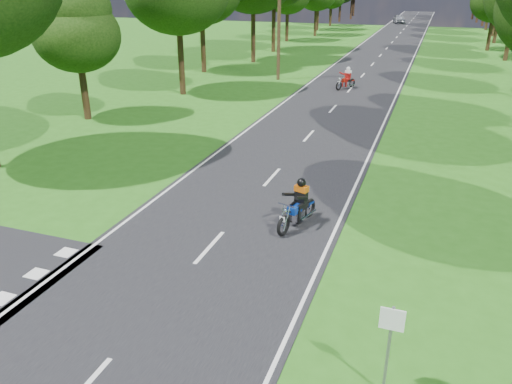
% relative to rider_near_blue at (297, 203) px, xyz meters
% --- Properties ---
extents(ground, '(160.00, 160.00, 0.00)m').
position_rel_rider_near_blue_xyz_m(ground, '(-2.06, -4.22, -0.81)').
color(ground, '#266016').
rests_on(ground, ground).
extents(main_road, '(7.00, 140.00, 0.02)m').
position_rel_rider_near_blue_xyz_m(main_road, '(-2.06, 45.78, -0.80)').
color(main_road, black).
rests_on(main_road, ground).
extents(road_markings, '(7.40, 140.00, 0.01)m').
position_rel_rider_near_blue_xyz_m(road_markings, '(-2.20, 43.91, -0.79)').
color(road_markings, silver).
rests_on(road_markings, main_road).
extents(telegraph_pole, '(1.20, 0.26, 8.00)m').
position_rel_rider_near_blue_xyz_m(telegraph_pole, '(-8.06, 23.78, 3.26)').
color(telegraph_pole, '#382616').
rests_on(telegraph_pole, ground).
extents(road_sign, '(0.45, 0.07, 2.00)m').
position_rel_rider_near_blue_xyz_m(road_sign, '(3.44, -6.23, 0.53)').
color(road_sign, slate).
rests_on(road_sign, ground).
extents(rider_near_blue, '(1.14, 2.00, 1.58)m').
position_rel_rider_near_blue_xyz_m(rider_near_blue, '(0.00, 0.00, 0.00)').
color(rider_near_blue, '#0D3196').
rests_on(rider_near_blue, main_road).
extents(rider_far_red, '(1.38, 1.93, 1.54)m').
position_rel_rider_near_blue_xyz_m(rider_far_red, '(-2.43, 21.94, -0.02)').
color(rider_far_red, '#AE180D').
rests_on(rider_far_red, main_road).
extents(distant_car, '(2.68, 4.58, 1.46)m').
position_rel_rider_near_blue_xyz_m(distant_car, '(-3.74, 80.29, -0.06)').
color(distant_car, '#ABADB2').
rests_on(distant_car, main_road).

